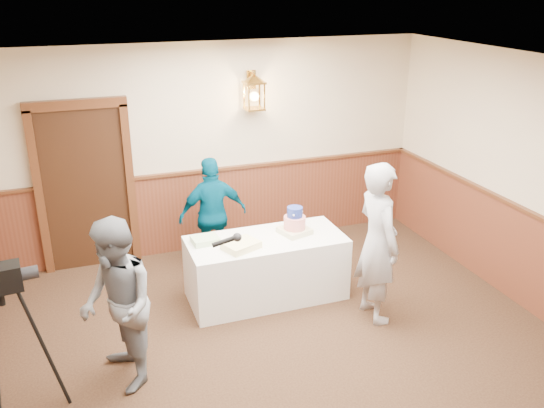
{
  "coord_description": "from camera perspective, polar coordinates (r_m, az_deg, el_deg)",
  "views": [
    {
      "loc": [
        -1.69,
        -3.74,
        3.52
      ],
      "look_at": [
        0.26,
        1.7,
        1.25
      ],
      "focal_mm": 38.0,
      "sensor_mm": 36.0,
      "label": 1
    }
  ],
  "objects": [
    {
      "name": "tiered_cake",
      "position": [
        6.67,
        2.26,
        -1.9
      ],
      "size": [
        0.39,
        0.39,
        0.33
      ],
      "rotation": [
        0.0,
        0.0,
        0.29
      ],
      "color": "beige",
      "rests_on": "display_table"
    },
    {
      "name": "tv_camera_rig",
      "position": [
        5.33,
        -24.35,
        -13.32
      ],
      "size": [
        0.57,
        0.53,
        1.44
      ],
      "rotation": [
        0.0,
        0.0,
        0.11
      ],
      "color": "black",
      "rests_on": "ground"
    },
    {
      "name": "assistant_p",
      "position": [
        7.29,
        -5.86,
        -1.05
      ],
      "size": [
        0.89,
        0.4,
        1.49
      ],
      "primitive_type": "imported",
      "rotation": [
        0.0,
        0.0,
        3.19
      ],
      "color": "#00445F",
      "rests_on": "ground"
    },
    {
      "name": "room_shell",
      "position": [
        4.93,
        1.4,
        -2.51
      ],
      "size": [
        6.02,
        7.02,
        2.81
      ],
      "color": "beige",
      "rests_on": "ground"
    },
    {
      "name": "interviewer",
      "position": [
        5.36,
        -15.06,
        -9.7
      ],
      "size": [
        1.54,
        0.88,
        1.63
      ],
      "rotation": [
        0.0,
        0.0,
        -1.41
      ],
      "color": "slate",
      "rests_on": "ground"
    },
    {
      "name": "sheet_cake_green",
      "position": [
        6.51,
        -6.63,
        -3.56
      ],
      "size": [
        0.31,
        0.26,
        0.07
      ],
      "primitive_type": "cube",
      "rotation": [
        0.0,
        0.0,
        0.07
      ],
      "color": "#B7E5A2",
      "rests_on": "display_table"
    },
    {
      "name": "sheet_cake_yellow",
      "position": [
        6.34,
        -3.08,
        -4.11
      ],
      "size": [
        0.45,
        0.4,
        0.08
      ],
      "primitive_type": "cube",
      "rotation": [
        0.0,
        0.0,
        0.39
      ],
      "color": "#F5E492",
      "rests_on": "display_table"
    },
    {
      "name": "baker",
      "position": [
        6.25,
        10.42,
        -3.79
      ],
      "size": [
        0.44,
        0.66,
        1.79
      ],
      "primitive_type": "imported",
      "rotation": [
        0.0,
        0.0,
        1.59
      ],
      "color": "#A5A5AB",
      "rests_on": "ground"
    },
    {
      "name": "ground",
      "position": [
        5.41,
        3.64,
        -19.23
      ],
      "size": [
        7.0,
        7.0,
        0.0
      ],
      "primitive_type": "plane",
      "color": "black",
      "rests_on": "ground"
    },
    {
      "name": "display_table",
      "position": [
        6.75,
        -0.58,
        -6.34
      ],
      "size": [
        1.8,
        0.8,
        0.75
      ],
      "primitive_type": "cube",
      "color": "white",
      "rests_on": "ground"
    }
  ]
}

